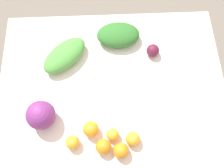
{
  "coord_description": "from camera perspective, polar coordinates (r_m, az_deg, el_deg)",
  "views": [
    {
      "loc": [
        -0.02,
        -0.52,
        2.02
      ],
      "look_at": [
        0.0,
        0.0,
        0.73
      ],
      "focal_mm": 40.0,
      "sensor_mm": 36.0,
      "label": 1
    }
  ],
  "objects": [
    {
      "name": "beet_root",
      "position": [
        1.49,
        9.32,
        7.56
      ],
      "size": [
        0.07,
        0.07,
        0.07
      ],
      "primitive_type": "sphere",
      "color": "#5B1933",
      "rests_on": "dining_table"
    },
    {
      "name": "orange_1",
      "position": [
        1.3,
        -4.86,
        -10.23
      ],
      "size": [
        0.08,
        0.08,
        0.08
      ],
      "primitive_type": "sphere",
      "color": "orange",
      "rests_on": "dining_table"
    },
    {
      "name": "cabbage_purple",
      "position": [
        1.33,
        -15.97,
        -6.84
      ],
      "size": [
        0.15,
        0.15,
        0.15
      ],
      "primitive_type": "sphere",
      "color": "#7A2D75",
      "rests_on": "dining_table"
    },
    {
      "name": "orange_4",
      "position": [
        1.28,
        2.08,
        -14.98
      ],
      "size": [
        0.08,
        0.08,
        0.08
      ],
      "primitive_type": "sphere",
      "color": "orange",
      "rests_on": "dining_table"
    },
    {
      "name": "dining_table",
      "position": [
        1.5,
        0.0,
        -1.56
      ],
      "size": [
        1.28,
        0.97,
        0.71
      ],
      "color": "silver",
      "rests_on": "ground_plane"
    },
    {
      "name": "orange_5",
      "position": [
        1.3,
        4.79,
        -12.4
      ],
      "size": [
        0.07,
        0.07,
        0.07
      ],
      "primitive_type": "sphere",
      "color": "orange",
      "rests_on": "dining_table"
    },
    {
      "name": "greens_bunch_beet_tops",
      "position": [
        1.51,
        1.42,
        11.15
      ],
      "size": [
        0.26,
        0.17,
        0.09
      ],
      "primitive_type": "ellipsoid",
      "rotation": [
        0.0,
        0.0,
        3.15
      ],
      "color": "#2D6B28",
      "rests_on": "dining_table"
    },
    {
      "name": "greens_bunch_kale",
      "position": [
        1.47,
        -10.79,
        6.47
      ],
      "size": [
        0.31,
        0.31,
        0.09
      ],
      "primitive_type": "ellipsoid",
      "rotation": [
        0.0,
        0.0,
        0.76
      ],
      "color": "#4C933D",
      "rests_on": "dining_table"
    },
    {
      "name": "ground_plane",
      "position": [
        2.09,
        0.0,
        -7.53
      ],
      "size": [
        8.0,
        8.0,
        0.0
      ],
      "primitive_type": "plane",
      "color": "#70665B"
    },
    {
      "name": "orange_2",
      "position": [
        1.3,
        0.17,
        -11.5
      ],
      "size": [
        0.07,
        0.07,
        0.07
      ],
      "primitive_type": "sphere",
      "color": "orange",
      "rests_on": "dining_table"
    },
    {
      "name": "orange_0",
      "position": [
        1.29,
        -2.0,
        -14.13
      ],
      "size": [
        0.08,
        0.08,
        0.08
      ],
      "primitive_type": "sphere",
      "color": "orange",
      "rests_on": "dining_table"
    },
    {
      "name": "orange_3",
      "position": [
        1.31,
        -9.01,
        -13.05
      ],
      "size": [
        0.07,
        0.07,
        0.07
      ],
      "primitive_type": "sphere",
      "color": "orange",
      "rests_on": "dining_table"
    }
  ]
}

